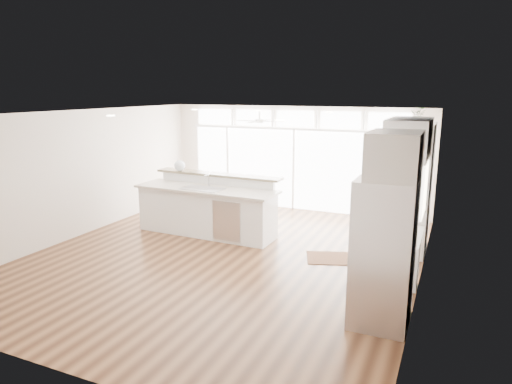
% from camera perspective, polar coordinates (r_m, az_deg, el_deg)
% --- Properties ---
extents(floor, '(7.00, 8.00, 0.02)m').
position_cam_1_polar(floor, '(8.83, -3.90, -8.05)').
color(floor, '#472815').
rests_on(floor, ground).
extents(ceiling, '(7.00, 8.00, 0.02)m').
position_cam_1_polar(ceiling, '(8.27, -4.19, 9.80)').
color(ceiling, white).
rests_on(ceiling, wall_back).
extents(wall_back, '(7.00, 0.04, 2.70)m').
position_cam_1_polar(wall_back, '(12.07, 4.89, 4.23)').
color(wall_back, silver).
rests_on(wall_back, floor).
extents(wall_front, '(7.00, 0.04, 2.70)m').
position_cam_1_polar(wall_front, '(5.39, -24.54, -7.59)').
color(wall_front, silver).
rests_on(wall_front, floor).
extents(wall_left, '(0.04, 8.00, 2.70)m').
position_cam_1_polar(wall_left, '(10.52, -21.15, 2.18)').
color(wall_left, silver).
rests_on(wall_left, floor).
extents(wall_right, '(0.04, 8.00, 2.70)m').
position_cam_1_polar(wall_right, '(7.51, 20.30, -1.69)').
color(wall_right, silver).
rests_on(wall_right, floor).
extents(glass_wall, '(5.80, 0.06, 2.08)m').
position_cam_1_polar(glass_wall, '(12.06, 4.77, 2.79)').
color(glass_wall, white).
rests_on(glass_wall, wall_back).
extents(transom_row, '(5.90, 0.06, 0.40)m').
position_cam_1_polar(transom_row, '(11.91, 4.89, 9.11)').
color(transom_row, white).
rests_on(transom_row, wall_back).
extents(desk_window, '(0.04, 0.85, 0.85)m').
position_cam_1_polar(desk_window, '(7.76, 20.28, 0.28)').
color(desk_window, white).
rests_on(desk_window, wall_right).
extents(ceiling_fan, '(1.16, 1.16, 0.32)m').
position_cam_1_polar(ceiling_fan, '(11.02, 0.44, 9.39)').
color(ceiling_fan, white).
rests_on(ceiling_fan, ceiling).
extents(recessed_lights, '(3.40, 3.00, 0.02)m').
position_cam_1_polar(recessed_lights, '(8.45, -3.54, 9.73)').
color(recessed_lights, '#EEE5CA').
rests_on(recessed_lights, ceiling).
extents(oven_cabinet, '(0.64, 1.20, 2.50)m').
position_cam_1_polar(oven_cabinet, '(9.31, 19.02, 0.44)').
color(oven_cabinet, white).
rests_on(oven_cabinet, floor).
extents(desk_nook, '(0.72, 1.30, 0.76)m').
position_cam_1_polar(desk_nook, '(8.10, 17.30, -7.62)').
color(desk_nook, white).
rests_on(desk_nook, floor).
extents(upper_cabinets, '(0.64, 1.30, 0.64)m').
position_cam_1_polar(upper_cabinets, '(7.66, 18.56, 6.33)').
color(upper_cabinets, white).
rests_on(upper_cabinets, wall_right).
extents(refrigerator, '(0.76, 0.90, 2.00)m').
position_cam_1_polar(refrigerator, '(6.35, 15.66, -7.22)').
color(refrigerator, silver).
rests_on(refrigerator, floor).
extents(fridge_cabinet, '(0.64, 0.90, 0.60)m').
position_cam_1_polar(fridge_cabinet, '(6.04, 16.95, 4.42)').
color(fridge_cabinet, white).
rests_on(fridge_cabinet, wall_right).
extents(framed_photos, '(0.06, 0.22, 0.80)m').
position_cam_1_polar(framed_photos, '(8.40, 20.50, 0.11)').
color(framed_photos, black).
rests_on(framed_photos, wall_right).
extents(kitchen_island, '(3.24, 1.30, 1.27)m').
position_cam_1_polar(kitchen_island, '(10.00, -6.23, -1.73)').
color(kitchen_island, white).
rests_on(kitchen_island, floor).
extents(rug, '(1.14, 0.98, 0.01)m').
position_cam_1_polar(rug, '(8.81, 9.55, -8.14)').
color(rug, '#3D2013').
rests_on(rug, floor).
extents(office_chair, '(0.63, 0.59, 1.12)m').
position_cam_1_polar(office_chair, '(7.72, 14.56, -7.06)').
color(office_chair, black).
rests_on(office_chair, floor).
extents(fishbowl, '(0.26, 0.26, 0.25)m').
position_cam_1_polar(fishbowl, '(10.69, -9.54, 3.28)').
color(fishbowl, silver).
rests_on(fishbowl, kitchen_island).
extents(monitor, '(0.11, 0.48, 0.40)m').
position_cam_1_polar(monitor, '(7.93, 17.00, -3.63)').
color(monitor, black).
rests_on(monitor, desk_nook).
extents(keyboard, '(0.18, 0.34, 0.02)m').
position_cam_1_polar(keyboard, '(8.01, 15.70, -4.83)').
color(keyboard, silver).
rests_on(keyboard, desk_nook).
extents(potted_plant, '(0.30, 0.33, 0.23)m').
position_cam_1_polar(potted_plant, '(9.13, 19.64, 8.85)').
color(potted_plant, '#245022').
rests_on(potted_plant, oven_cabinet).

